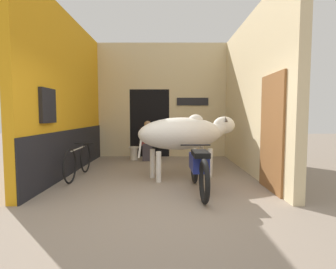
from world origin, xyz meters
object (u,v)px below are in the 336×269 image
(bicycle, at_px, (78,161))
(plastic_stool, at_px, (134,153))
(cow, at_px, (186,133))
(motorcycle_near, at_px, (199,167))
(shopkeeper_seated, at_px, (148,140))

(bicycle, distance_m, plastic_stool, 2.41)
(cow, xyz_separation_m, bicycle, (-2.35, -0.03, -0.61))
(motorcycle_near, bearing_deg, bicycle, 156.65)
(cow, distance_m, shopkeeper_seated, 2.39)
(bicycle, xyz_separation_m, shopkeeper_seated, (1.35, 2.17, 0.26))
(cow, bearing_deg, bicycle, -179.24)
(motorcycle_near, height_order, plastic_stool, motorcycle_near)
(shopkeeper_seated, bearing_deg, bicycle, -121.89)
(shopkeeper_seated, bearing_deg, cow, -64.86)
(cow, xyz_separation_m, motorcycle_near, (0.15, -1.11, -0.51))
(motorcycle_near, bearing_deg, shopkeeper_seated, 109.60)
(cow, bearing_deg, plastic_stool, 123.13)
(shopkeeper_seated, bearing_deg, motorcycle_near, -70.40)
(cow, relative_size, bicycle, 1.36)
(motorcycle_near, height_order, shopkeeper_seated, shopkeeper_seated)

